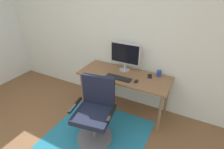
{
  "coord_description": "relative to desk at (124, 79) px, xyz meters",
  "views": [
    {
      "loc": [
        1.33,
        -0.59,
        2.14
      ],
      "look_at": [
        0.21,
        1.57,
        0.83
      ],
      "focal_mm": 28.41,
      "sensor_mm": 36.0,
      "label": 1
    }
  ],
  "objects": [
    {
      "name": "office_chair",
      "position": [
        -0.1,
        -0.77,
        -0.25
      ],
      "size": [
        0.64,
        0.58,
        0.97
      ],
      "rotation": [
        0.0,
        0.0,
        0.17
      ],
      "color": "slate",
      "rests_on": "ground"
    },
    {
      "name": "area_rug",
      "position": [
        -0.09,
        -0.73,
        -0.66
      ],
      "size": [
        1.45,
        1.33,
        0.01
      ],
      "primitive_type": "cube",
      "color": "teal",
      "rests_on": "ground"
    },
    {
      "name": "cell_phone",
      "position": [
        0.4,
        0.14,
        0.08
      ],
      "size": [
        0.1,
        0.15,
        0.01
      ],
      "primitive_type": "cube",
      "rotation": [
        0.0,
        0.0,
        0.24
      ],
      "color": "black",
      "rests_on": "desk"
    },
    {
      "name": "monitor",
      "position": [
        -0.07,
        0.17,
        0.37
      ],
      "size": [
        0.53,
        0.18,
        0.5
      ],
      "color": "#B2B2B7",
      "rests_on": "desk"
    },
    {
      "name": "keyboard",
      "position": [
        -0.03,
        -0.15,
        0.08
      ],
      "size": [
        0.43,
        0.13,
        0.02
      ],
      "primitive_type": "cube",
      "color": "black",
      "rests_on": "desk"
    },
    {
      "name": "wall_back",
      "position": [
        -0.31,
        0.38,
        0.64
      ],
      "size": [
        6.0,
        0.1,
        2.6
      ],
      "primitive_type": "cube",
      "color": "silver",
      "rests_on": "ground"
    },
    {
      "name": "desk",
      "position": [
        0.0,
        0.0,
        0.0
      ],
      "size": [
        1.54,
        0.62,
        0.73
      ],
      "color": "brown",
      "rests_on": "ground"
    },
    {
      "name": "coffee_cup",
      "position": [
        0.53,
        0.22,
        0.13
      ],
      "size": [
        0.07,
        0.07,
        0.1
      ],
      "primitive_type": "cylinder",
      "color": "#2A3B90",
      "rests_on": "desk"
    },
    {
      "name": "computer_mouse",
      "position": [
        0.26,
        -0.13,
        0.09
      ],
      "size": [
        0.06,
        0.1,
        0.03
      ],
      "primitive_type": "ellipsoid",
      "color": "black",
      "rests_on": "desk"
    }
  ]
}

